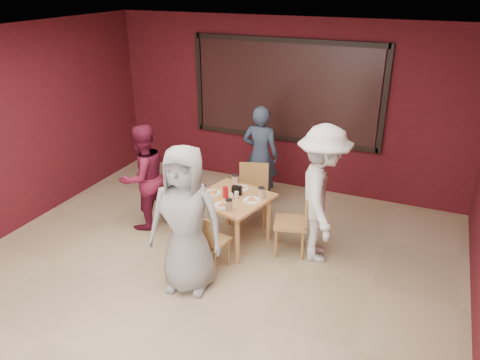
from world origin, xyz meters
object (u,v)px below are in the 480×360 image
at_px(chair_front, 208,239).
at_px(diner_left, 143,177).
at_px(diner_front, 186,220).
at_px(diner_back, 260,155).
at_px(chair_left, 181,201).
at_px(dining_table, 232,202).
at_px(chair_back, 253,190).
at_px(diner_right, 322,195).
at_px(chair_right, 296,219).

relative_size(chair_front, diner_left, 0.51).
relative_size(diner_front, diner_back, 1.11).
bearing_deg(chair_left, chair_front, -42.23).
xyz_separation_m(dining_table, chair_left, (-0.78, -0.01, -0.13)).
bearing_deg(diner_back, chair_back, 99.86).
bearing_deg(diner_back, chair_front, 90.51).
bearing_deg(diner_left, diner_back, 159.19).
bearing_deg(chair_left, dining_table, 0.61).
xyz_separation_m(diner_back, diner_right, (1.28, -1.20, 0.10)).
height_order(chair_left, diner_front, diner_front).
bearing_deg(diner_back, chair_right, 125.82).
relative_size(diner_left, diner_right, 0.86).
distance_m(diner_front, diner_right, 1.74).
distance_m(dining_table, diner_left, 1.36).
bearing_deg(chair_right, diner_front, -128.03).
distance_m(chair_right, diner_right, 0.50).
relative_size(dining_table, diner_left, 0.70).
xyz_separation_m(chair_back, diner_right, (1.13, -0.55, 0.39)).
distance_m(dining_table, chair_right, 0.87).
xyz_separation_m(chair_back, diner_back, (-0.15, 0.65, 0.30)).
height_order(chair_front, chair_right, chair_right).
bearing_deg(dining_table, diner_right, 7.09).
height_order(dining_table, diner_back, diner_back).
bearing_deg(chair_back, diner_front, -93.25).
bearing_deg(chair_front, chair_back, 88.93).
relative_size(chair_front, chair_back, 0.89).
relative_size(chair_front, diner_right, 0.44).
bearing_deg(diner_right, chair_left, 76.61).
height_order(dining_table, diner_right, diner_right).
bearing_deg(chair_front, dining_table, 89.67).
bearing_deg(chair_back, diner_right, -25.98).
xyz_separation_m(chair_left, chair_right, (1.63, 0.12, 0.00)).
bearing_deg(chair_front, chair_left, 137.77).
xyz_separation_m(dining_table, diner_back, (-0.12, 1.34, 0.17)).
bearing_deg(diner_right, chair_right, 77.34).
xyz_separation_m(chair_front, diner_front, (-0.07, -0.37, 0.44)).
relative_size(chair_right, diner_back, 0.55).
bearing_deg(chair_right, chair_left, -175.64).
relative_size(dining_table, chair_back, 1.21).
bearing_deg(diner_front, chair_left, 113.12).
xyz_separation_m(diner_front, diner_left, (-1.27, 1.03, -0.11)).
bearing_deg(chair_front, diner_left, 153.90).
bearing_deg(dining_table, chair_back, 88.17).
relative_size(dining_table, diner_back, 0.67).
xyz_separation_m(dining_table, chair_right, (0.86, 0.12, -0.13)).
bearing_deg(chair_left, chair_right, 4.36).
bearing_deg(chair_back, diner_left, -151.39).
bearing_deg(diner_left, chair_right, 114.85).
bearing_deg(diner_left, diner_right, 114.95).
bearing_deg(diner_right, chair_front, 108.49).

